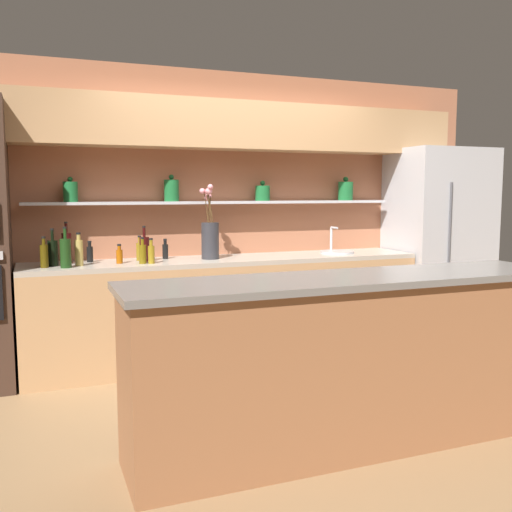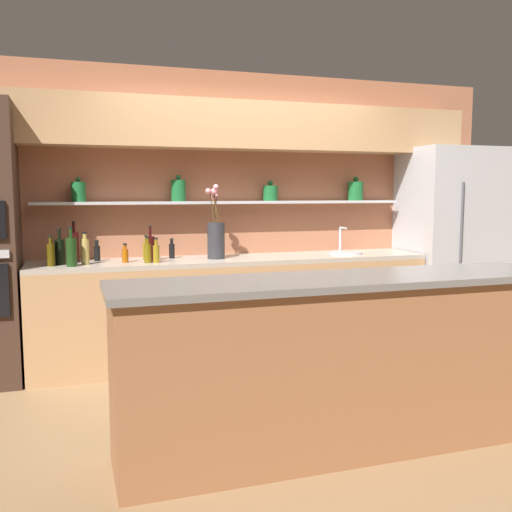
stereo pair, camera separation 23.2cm
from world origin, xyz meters
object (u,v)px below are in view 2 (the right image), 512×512
Objects in this scene: bottle_wine_1 at (71,252)px; bottle_spirit_2 at (85,251)px; bottle_sauce_4 at (172,250)px; flower_vase at (216,236)px; bottle_wine_0 at (150,248)px; bottle_sauce_5 at (97,252)px; bottle_sauce_7 at (125,255)px; refrigerator at (451,246)px; bottle_oil_11 at (148,253)px; bottle_wine_3 at (74,246)px; bottle_oil_10 at (51,254)px; bottle_wine_9 at (60,251)px; bottle_oil_6 at (146,250)px; sink_fixture at (345,251)px; bottle_oil_8 at (156,253)px.

bottle_wine_1 is 1.20× the size of bottle_spirit_2.
flower_vase is at bearing -22.07° from bottle_sauce_4.
bottle_wine_0 is 0.54m from bottle_spirit_2.
bottle_sauce_7 is at bearing -40.42° from bottle_sauce_5.
refrigerator is 3.63m from bottle_wine_1.
bottle_wine_0 is at bearing 73.83° from bottle_oil_11.
bottle_oil_10 is at bearing -126.42° from bottle_wine_3.
bottle_spirit_2 is at bearing -114.75° from bottle_sauce_5.
bottle_wine_9 reaches higher than bottle_oil_11.
refrigerator is 2.98× the size of flower_vase.
bottle_oil_6 is at bearing -6.02° from bottle_sauce_5.
sink_fixture reaches higher than bottle_oil_6.
bottle_wine_1 reaches higher than bottle_oil_8.
bottle_oil_8 is 0.86× the size of bottle_oil_10.
bottle_wine_0 is 1.38× the size of bottle_oil_11.
sink_fixture reaches higher than bottle_oil_10.
bottle_oil_11 is (0.39, -0.27, 0.01)m from bottle_sauce_5.
bottle_wine_1 is at bearing -140.66° from bottle_spirit_2.
bottle_sauce_5 is at bearing 29.27° from bottle_wine_9.
flower_vase is 3.64× the size of bottle_sauce_5.
flower_vase is 0.63m from bottle_oil_11.
bottle_spirit_2 reaches higher than bottle_sauce_7.
refrigerator is 3.43m from bottle_sauce_5.
bottle_spirit_2 reaches higher than bottle_sauce_4.
bottle_spirit_2 reaches higher than bottle_oil_11.
bottle_wine_1 is (-2.48, -0.18, 0.10)m from sink_fixture.
bottle_oil_8 is at bearing -2.92° from bottle_oil_10.
bottle_spirit_2 is at bearing -177.79° from sink_fixture.
bottle_wine_9 reaches higher than bottle_spirit_2.
bottle_wine_0 is 0.45m from bottle_sauce_5.
bottle_oil_11 is at bearing -24.97° from bottle_sauce_7.
bottle_oil_6 is 1.34× the size of bottle_sauce_7.
bottle_wine_9 reaches higher than sink_fixture.
bottle_sauce_5 is (-0.43, 0.12, -0.03)m from bottle_wine_0.
bottle_sauce_4 is (0.82, -0.00, -0.06)m from bottle_wine_3.
bottle_spirit_2 is (-0.53, -0.10, 0.00)m from bottle_wine_0.
bottle_oil_10 is (-1.00, -0.24, 0.02)m from bottle_sauce_4.
refrigerator is 9.27× the size of bottle_oil_8.
bottle_wine_3 is at bearing 177.13° from refrigerator.
bottle_wine_9 is (-0.11, -0.17, -0.02)m from bottle_wine_3.
bottle_wine_0 is at bearing 15.85° from bottle_wine_1.
bottle_wine_0 is 1.44× the size of bottle_oil_8.
bottle_wine_0 is at bearing 99.52° from bottle_oil_8.
bottle_oil_11 is (-0.07, 0.02, 0.00)m from bottle_oil_8.
bottle_oil_10 is at bearing -166.44° from bottle_sauce_4.
flower_vase reaches higher than bottle_oil_8.
bottle_wine_3 is (-3.61, 0.18, 0.08)m from refrigerator.
bottle_spirit_2 is 1.50× the size of bottle_sauce_4.
bottle_wine_1 is 1.99× the size of bottle_sauce_7.
bottle_wine_0 is at bearing -72.83° from bottle_oil_6.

